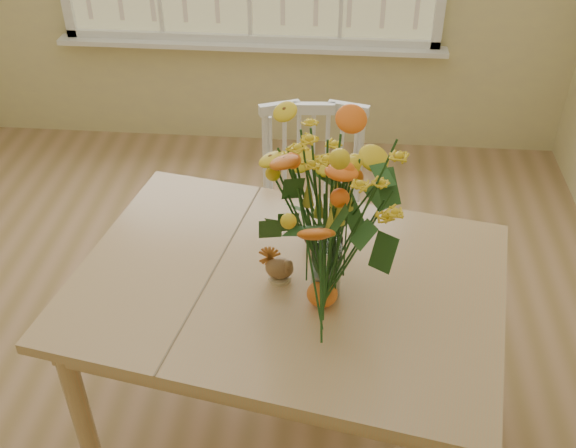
{
  "coord_description": "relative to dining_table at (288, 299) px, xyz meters",
  "views": [
    {
      "loc": [
        0.58,
        -1.78,
        2.3
      ],
      "look_at": [
        0.43,
        -0.04,
        0.99
      ],
      "focal_mm": 42.0,
      "sensor_mm": 36.0,
      "label": 1
    }
  ],
  "objects": [
    {
      "name": "dark_gourd",
      "position": [
        0.08,
        0.19,
        0.13
      ],
      "size": [
        0.13,
        0.08,
        0.07
      ],
      "color": "#38160F",
      "rests_on": "dining_table"
    },
    {
      "name": "flower_vase",
      "position": [
        0.13,
        -0.05,
        0.43
      ],
      "size": [
        0.47,
        0.47,
        0.55
      ],
      "color": "white",
      "rests_on": "dining_table"
    },
    {
      "name": "floor",
      "position": [
        -0.43,
        0.06,
        -0.69
      ],
      "size": [
        4.0,
        4.5,
        0.01
      ],
      "primitive_type": "cube",
      "color": "#9A7A4A",
      "rests_on": "ground"
    },
    {
      "name": "windsor_chair",
      "position": [
        0.04,
        0.74,
        -0.13
      ],
      "size": [
        0.49,
        0.47,
        0.99
      ],
      "rotation": [
        0.0,
        0.0,
        0.07
      ],
      "color": "white",
      "rests_on": "floor"
    },
    {
      "name": "dining_table",
      "position": [
        0.0,
        0.0,
        0.0
      ],
      "size": [
        1.61,
        1.28,
        0.77
      ],
      "rotation": [
        0.0,
        0.0,
        -0.18
      ],
      "color": "tan",
      "rests_on": "floor"
    },
    {
      "name": "turkey_figurine",
      "position": [
        -0.03,
        -0.0,
        0.14
      ],
      "size": [
        0.1,
        0.08,
        0.12
      ],
      "rotation": [
        0.0,
        0.0,
        -0.03
      ],
      "color": "#CCB78C",
      "rests_on": "dining_table"
    },
    {
      "name": "pumpkin",
      "position": [
        0.12,
        -0.11,
        0.13
      ],
      "size": [
        0.1,
        0.1,
        0.08
      ],
      "primitive_type": "ellipsoid",
      "color": "#D45418",
      "rests_on": "dining_table"
    }
  ]
}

